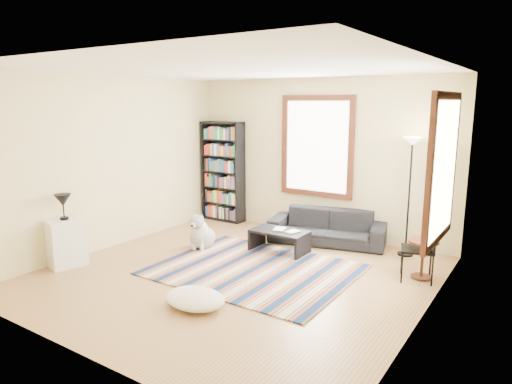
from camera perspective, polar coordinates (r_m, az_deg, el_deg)
The scene contains 21 objects.
floor at distance 6.53m, azimuth -2.46°, elevation -10.67°, with size 5.00×5.00×0.10m, color #A2794A.
ceiling at distance 6.08m, azimuth -2.69°, elevation 15.61°, with size 5.00×5.00×0.10m, color white.
wall_back at distance 8.32m, azimuth 7.82°, elevation 4.32°, with size 5.00×0.10×2.80m, color beige.
wall_front at distance 4.38m, azimuth -22.56°, elevation -2.62°, with size 5.00×0.10×2.80m, color beige.
wall_left at distance 7.90m, azimuth -17.76°, elevation 3.53°, with size 0.10×5.00×2.80m, color beige.
wall_right at distance 5.10m, azimuth 21.30°, elevation -0.67°, with size 0.10×5.00×2.80m, color beige.
window_back at distance 8.23m, azimuth 7.61°, elevation 5.65°, with size 1.20×0.06×1.60m, color white.
window_right at distance 5.86m, azimuth 22.37°, elevation 2.69°, with size 0.06×1.20×1.60m, color white.
rug at distance 6.66m, azimuth -0.23°, elevation -9.65°, with size 2.74×2.19×0.02m, color #0D2345.
sofa at distance 7.91m, azimuth 8.91°, elevation -4.32°, with size 0.76×1.95×0.57m, color black.
bookshelf at distance 9.22m, azimuth -4.16°, elevation 2.56°, with size 0.90×0.30×2.00m, color black.
coffee_table at distance 7.39m, azimuth 2.93°, elevation -6.15°, with size 0.90×0.50×0.36m, color black.
book_a at distance 7.38m, azimuth 2.27°, elevation -4.61°, with size 0.24×0.18×0.02m, color beige.
book_b at distance 7.30m, azimuth 4.16°, elevation -4.83°, with size 0.16×0.22×0.02m, color beige.
floor_cushion at distance 5.58m, azimuth -7.63°, elevation -13.06°, with size 0.77×0.58×0.19m, color white.
floor_lamp at distance 7.43m, azimuth 18.57°, elevation -0.66°, with size 0.30×0.30×1.86m, color black, non-canonical shape.
side_table at distance 6.69m, azimuth 20.08°, elevation -7.91°, with size 0.40×0.40×0.54m, color #4D2013.
folding_chair at distance 6.56m, azimuth 19.54°, elevation -6.78°, with size 0.42×0.40×0.86m, color black.
white_cabinet at distance 7.29m, azimuth -22.62°, elevation -5.87°, with size 0.38×0.50×0.70m, color white.
table_lamp at distance 7.16m, azimuth -22.94°, elevation -1.73°, with size 0.24×0.24×0.38m, color black, non-canonical shape.
dog at distance 7.58m, azimuth -6.70°, elevation -4.78°, with size 0.44×0.61×0.61m, color #ADADAD, non-canonical shape.
Camera 1 is at (3.56, -4.90, 2.38)m, focal length 32.00 mm.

